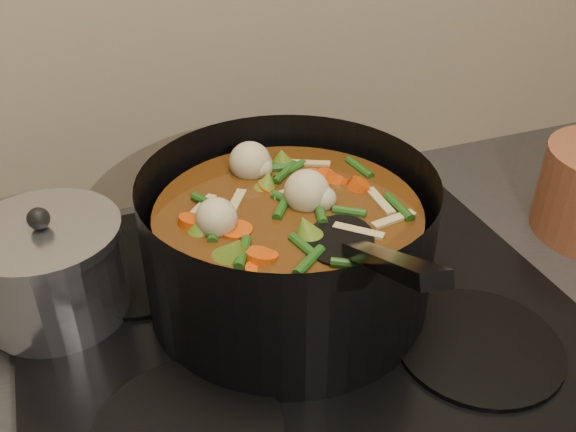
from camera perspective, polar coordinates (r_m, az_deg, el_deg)
name	(u,v)px	position (r m, az deg, el deg)	size (l,w,h in m)	color
stovetop	(297,313)	(0.76, 0.77, -8.58)	(0.62, 0.54, 0.03)	black
stockpot	(288,245)	(0.72, 0.04, -2.58)	(0.42, 0.49, 0.24)	black
saucepan	(52,269)	(0.76, -20.28, -4.47)	(0.17, 0.17, 0.14)	silver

